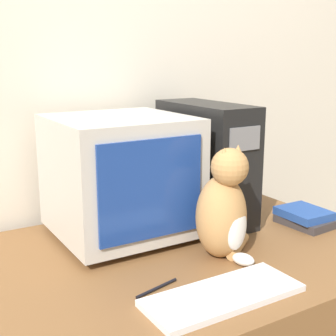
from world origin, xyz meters
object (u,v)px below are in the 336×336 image
Objects in this scene: book_stack at (304,217)px; cat at (224,210)px; crt_monitor at (120,176)px; keyboard at (223,295)px; pen at (157,288)px; computer_tower at (205,162)px.

cat is at bearing -170.54° from book_stack.
crt_monitor is 1.04× the size of keyboard.
pen is (-0.09, -0.42, -0.22)m from crt_monitor.
computer_tower is (0.37, 0.00, 0.01)m from crt_monitor.
keyboard is (-0.33, -0.55, -0.22)m from computer_tower.
cat is 2.50× the size of pen.
crt_monitor reaches higher than book_stack.
computer_tower is 0.68m from keyboard.
book_stack is at bearing -43.02° from computer_tower.
computer_tower is at bearing 42.24° from pen.
book_stack is 0.76m from pen.
pen is at bearing 133.74° from keyboard.
book_stack is at bearing -4.08° from cat.
cat is at bearing -59.30° from crt_monitor.
computer_tower reaches higher than keyboard.
book_stack is (0.45, 0.08, -0.13)m from cat.
pen is (-0.13, 0.13, -0.01)m from keyboard.
computer_tower is 0.38m from cat.
book_stack reaches higher than keyboard.
cat is at bearing -116.42° from computer_tower.
computer_tower reaches higher than cat.
cat reaches higher than keyboard.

